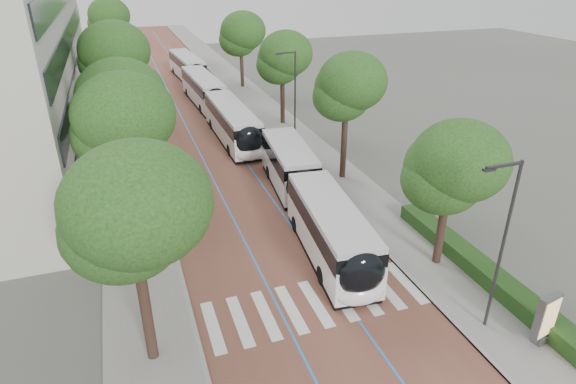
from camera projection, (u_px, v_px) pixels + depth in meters
name	position (u px, v px, depth m)	size (l,w,h in m)	color
ground	(320.00, 318.00, 22.27)	(160.00, 160.00, 0.00)	#51544C
road	(187.00, 100.00, 56.18)	(11.00, 140.00, 0.02)	brown
sidewalk_left	(120.00, 106.00, 53.92)	(4.00, 140.00, 0.12)	gray
sidewalk_right	(249.00, 94.00, 58.39)	(4.00, 140.00, 0.12)	gray
kerb_left	(138.00, 104.00, 54.49)	(0.20, 140.00, 0.14)	gray
kerb_right	(234.00, 96.00, 57.82)	(0.20, 140.00, 0.14)	gray
zebra_crossing	(316.00, 303.00, 23.17)	(10.55, 3.60, 0.01)	silver
lane_line_left	(173.00, 101.00, 55.69)	(0.12, 126.00, 0.01)	#287ACB
lane_line_right	(201.00, 99.00, 56.65)	(0.12, 126.00, 0.01)	#287ACB
hedge	(483.00, 270.00, 24.75)	(1.20, 14.00, 0.80)	#1B3F15
streetlight_near	(502.00, 236.00, 19.58)	(1.82, 0.20, 8.00)	#323234
streetlight_far	(293.00, 91.00, 40.78)	(1.82, 0.20, 8.00)	#323234
lamp_post_left	(157.00, 186.00, 25.43)	(0.14, 0.14, 8.00)	#323234
trees_left	(114.00, 72.00, 38.15)	(5.98, 60.33, 9.90)	black
trees_right	(295.00, 68.00, 42.72)	(5.55, 47.19, 8.79)	black
lead_bus	(311.00, 200.00, 29.48)	(4.32, 18.55, 3.20)	black
bus_queued_0	(233.00, 125.00, 42.77)	(2.62, 12.42, 3.20)	white
bus_queued_1	(204.00, 91.00, 53.71)	(3.06, 12.50, 3.20)	white
bus_queued_2	(188.00, 68.00, 64.78)	(3.33, 12.54, 3.20)	white
ad_panel	(546.00, 319.00, 20.12)	(1.23, 0.55, 2.46)	#59595B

